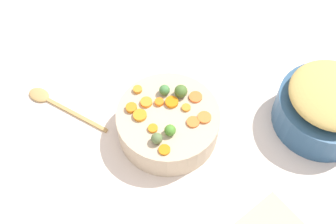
{
  "coord_description": "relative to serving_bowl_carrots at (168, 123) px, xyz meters",
  "views": [
    {
      "loc": [
        -0.2,
        -0.56,
        1.06
      ],
      "look_at": [
        0.02,
        0.0,
        0.12
      ],
      "focal_mm": 45.06,
      "sensor_mm": 36.0,
      "label": 1
    }
  ],
  "objects": [
    {
      "name": "carrot_slice_4",
      "position": [
        0.09,
        0.02,
        0.05
      ],
      "size": [
        0.05,
        0.05,
        0.01
      ],
      "primitive_type": "cylinder",
      "rotation": [
        0.0,
        0.0,
        1.92
      ],
      "color": "orange",
      "rests_on": "serving_bowl_carrots"
    },
    {
      "name": "carrot_slice_9",
      "position": [
        -0.05,
        -0.1,
        0.05
      ],
      "size": [
        0.04,
        0.04,
        0.01
      ],
      "primitive_type": "cylinder",
      "rotation": [
        0.0,
        0.0,
        5.63
      ],
      "color": "orange",
      "rests_on": "serving_bowl_carrots"
    },
    {
      "name": "metal_pot",
      "position": [
        0.42,
        -0.13,
        0.01
      ],
      "size": [
        0.27,
        0.27,
        0.1
      ],
      "primitive_type": "cylinder",
      "color": "#2B5178",
      "rests_on": "tabletop"
    },
    {
      "name": "carrot_slice_3",
      "position": [
        -0.04,
        0.05,
        0.05
      ],
      "size": [
        0.04,
        0.04,
        0.01
      ],
      "primitive_type": "cylinder",
      "rotation": [
        0.0,
        0.0,
        0.12
      ],
      "color": "orange",
      "rests_on": "serving_bowl_carrots"
    },
    {
      "name": "carrot_slice_5",
      "position": [
        -0.01,
        0.04,
        0.05
      ],
      "size": [
        0.03,
        0.03,
        0.01
      ],
      "primitive_type": "cylinder",
      "rotation": [
        0.0,
        0.0,
        3.98
      ],
      "color": "orange",
      "rests_on": "serving_bowl_carrots"
    },
    {
      "name": "serving_bowl_carrots",
      "position": [
        0.0,
        0.0,
        0.0
      ],
      "size": [
        0.28,
        0.28,
        0.09
      ],
      "primitive_type": "cylinder",
      "color": "#BEAA8E",
      "rests_on": "tabletop"
    },
    {
      "name": "stuffing_mound",
      "position": [
        0.42,
        -0.13,
        0.09
      ],
      "size": [
        0.23,
        0.23,
        0.06
      ],
      "primitive_type": "ellipsoid",
      "color": "tan",
      "rests_on": "metal_pot"
    },
    {
      "name": "carrot_slice_7",
      "position": [
        0.05,
        -0.01,
        0.05
      ],
      "size": [
        0.03,
        0.03,
        0.01
      ],
      "primitive_type": "cylinder",
      "rotation": [
        0.0,
        0.0,
        4.96
      ],
      "color": "orange",
      "rests_on": "serving_bowl_carrots"
    },
    {
      "name": "wooden_spoon",
      "position": [
        -0.29,
        0.22,
        -0.04
      ],
      "size": [
        0.2,
        0.24,
        0.01
      ],
      "color": "tan",
      "rests_on": "tabletop"
    },
    {
      "name": "carrot_slice_6",
      "position": [
        -0.05,
        -0.03,
        0.05
      ],
      "size": [
        0.03,
        0.03,
        0.01
      ],
      "primitive_type": "cylinder",
      "rotation": [
        0.0,
        0.0,
        5.91
      ],
      "color": "orange",
      "rests_on": "serving_bowl_carrots"
    },
    {
      "name": "brussels_sprout_3",
      "position": [
        -0.02,
        -0.06,
        0.06
      ],
      "size": [
        0.03,
        0.03,
        0.03
      ],
      "primitive_type": "sphere",
      "color": "#4A892D",
      "rests_on": "serving_bowl_carrots"
    },
    {
      "name": "carrot_slice_11",
      "position": [
        -0.05,
        0.1,
        0.05
      ],
      "size": [
        0.03,
        0.03,
        0.01
      ],
      "primitive_type": "cylinder",
      "rotation": [
        0.0,
        0.0,
        3.41
      ],
      "color": "orange",
      "rests_on": "serving_bowl_carrots"
    },
    {
      "name": "carrot_slice_10",
      "position": [
        -0.07,
        0.02,
        0.05
      ],
      "size": [
        0.05,
        0.05,
        0.01
      ],
      "primitive_type": "cylinder",
      "rotation": [
        0.0,
        0.0,
        5.01
      ],
      "color": "orange",
      "rests_on": "serving_bowl_carrots"
    },
    {
      "name": "carrot_slice_1",
      "position": [
        0.08,
        -0.05,
        0.05
      ],
      "size": [
        0.04,
        0.04,
        0.01
      ],
      "primitive_type": "cylinder",
      "rotation": [
        0.0,
        0.0,
        3.4
      ],
      "color": "orange",
      "rests_on": "serving_bowl_carrots"
    },
    {
      "name": "carrot_slice_2",
      "position": [
        0.05,
        -0.05,
        0.05
      ],
      "size": [
        0.05,
        0.05,
        0.01
      ],
      "primitive_type": "cylinder",
      "rotation": [
        0.0,
        0.0,
        1.97
      ],
      "color": "orange",
      "rests_on": "serving_bowl_carrots"
    },
    {
      "name": "brussels_sprout_2",
      "position": [
        0.06,
        0.05,
        0.06
      ],
      "size": [
        0.04,
        0.04,
        0.04
      ],
      "primitive_type": "sphere",
      "color": "#486B2D",
      "rests_on": "serving_bowl_carrots"
    },
    {
      "name": "brussels_sprout_0",
      "position": [
        -0.06,
        -0.07,
        0.06
      ],
      "size": [
        0.03,
        0.03,
        0.03
      ],
      "primitive_type": "sphere",
      "color": "#566E40",
      "rests_on": "serving_bowl_carrots"
    },
    {
      "name": "carrot_slice_0",
      "position": [
        -0.09,
        0.05,
        0.05
      ],
      "size": [
        0.04,
        0.04,
        0.01
      ],
      "primitive_type": "cylinder",
      "rotation": [
        0.0,
        0.0,
        3.52
      ],
      "color": "orange",
      "rests_on": "serving_bowl_carrots"
    },
    {
      "name": "tabletop",
      "position": [
        -0.02,
        -0.0,
        -0.06
      ],
      "size": [
        2.4,
        2.4,
        0.02
      ],
      "primitive_type": "cube",
      "color": "silver",
      "rests_on": "ground"
    },
    {
      "name": "carrot_slice_8",
      "position": [
        0.02,
        0.03,
        0.05
      ],
      "size": [
        0.05,
        0.05,
        0.01
      ],
      "primitive_type": "cylinder",
      "rotation": [
        0.0,
        0.0,
        5.62
      ],
      "color": "orange",
      "rests_on": "serving_bowl_carrots"
    },
    {
      "name": "brussels_sprout_1",
      "position": [
        0.02,
        0.07,
        0.06
      ],
      "size": [
        0.03,
        0.03,
        0.03
      ],
      "primitive_type": "sphere",
      "color": "#447F42",
      "rests_on": "serving_bowl_carrots"
    }
  ]
}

